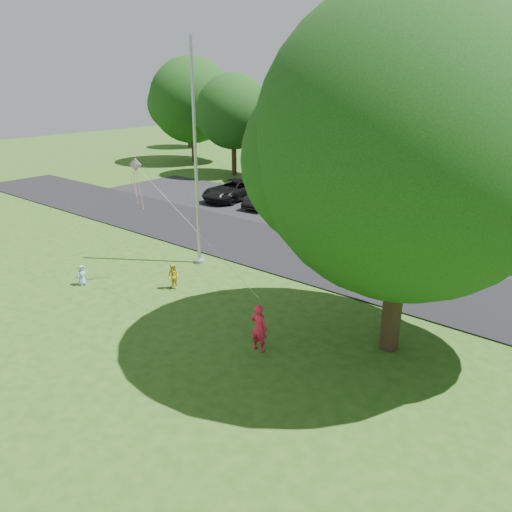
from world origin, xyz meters
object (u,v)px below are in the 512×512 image
Objects in this scene: trash_can at (364,233)px; kite at (140,179)px; woman at (259,328)px; child_yellow at (173,277)px; flagpole at (196,176)px; child_blue at (82,275)px; street_lamp at (363,177)px; big_tree at (404,153)px.

kite reaches higher than trash_can.
woman is 1.45× the size of child_yellow.
flagpole is 6.16× the size of woman.
flagpole is 6.59m from child_blue.
flagpole is 11.86× the size of trash_can.
child_yellow is 0.14× the size of kite.
kite is at bearing -102.14° from street_lamp.
trash_can is 0.11× the size of kite.
flagpole is 8.91× the size of child_yellow.
street_lamp is at bearing 122.86° from big_tree.
flagpole is at bearing -16.22° from child_blue.
trash_can is at bearing -21.65° from child_blue.
trash_can is 12.67m from kite.
big_tree reaches higher than kite.
street_lamp is 13.10m from woman.
child_blue is (-12.27, -3.39, -5.89)m from big_tree.
flagpole is at bearing 115.17° from child_yellow.
street_lamp is 11.87m from big_tree.
kite reaches higher than child_blue.
big_tree is 6.82× the size of woman.
flagpole is 11.27× the size of child_blue.
big_tree is 14.03m from child_blue.
big_tree is (10.40, -1.71, 2.17)m from flagpole.
woman is (-3.08, -2.76, -5.53)m from big_tree.
trash_can is at bearing 47.00° from kite.
street_lamp is 3.05m from trash_can.
woman is at bearing -67.85° from street_lamp.
street_lamp is 0.52× the size of big_tree.
street_lamp is 5.14× the size of child_yellow.
woman is (7.32, -4.46, -3.35)m from flagpole.
street_lamp is 6.50× the size of child_blue.
trash_can is at bearing -83.21° from woman.
woman is at bearing -138.14° from big_tree.
big_tree reaches higher than child_blue.
street_lamp is at bearing -172.93° from trash_can.
street_lamp is 0.74× the size of kite.
kite is at bearing -41.94° from child_blue.
street_lamp is 14.70m from child_blue.
kite reaches higher than woman.
big_tree is 12.48× the size of child_blue.
flagpole reaches higher than trash_can.
trash_can is 14.53m from child_blue.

